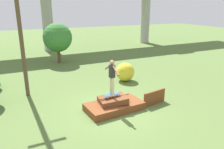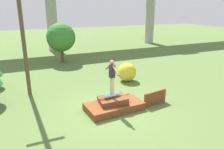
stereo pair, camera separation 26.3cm
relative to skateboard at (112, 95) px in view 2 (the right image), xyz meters
name	(u,v)px [view 2 (the right image)]	position (x,y,z in m)	size (l,w,h in m)	color
ground_plane	(114,110)	(0.09, -0.05, -0.74)	(80.00, 80.00, 0.00)	#567038
scrap_pile	(114,105)	(0.07, -0.05, -0.51)	(2.67, 1.55, 0.67)	brown
scrap_plank_loose	(155,98)	(2.10, -0.34, -0.40)	(1.33, 0.31, 0.68)	brown
skateboard	(112,95)	(0.00, 0.00, 0.00)	(0.79, 0.28, 0.09)	#23517F
skater	(112,75)	(0.00, 0.00, 0.93)	(0.23, 1.22, 1.58)	#C6B78E
utility_pole	(21,22)	(-3.30, 3.48, 3.06)	(1.30, 0.20, 7.35)	brown
tree_mid_back	(61,37)	(-0.21, 9.82, 1.35)	(2.35, 2.35, 3.28)	brown
bush_yellow_flowering	(127,72)	(2.50, 3.31, -0.16)	(1.17, 1.17, 1.17)	gold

